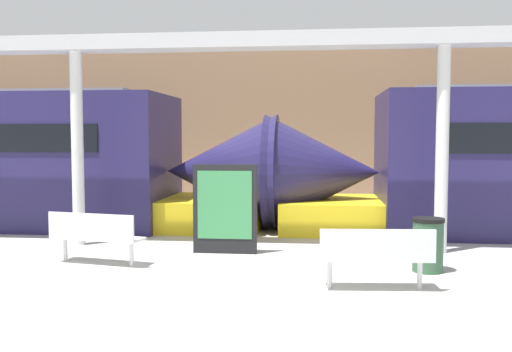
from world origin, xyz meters
name	(u,v)px	position (x,y,z in m)	size (l,w,h in m)	color
ground_plane	(225,301)	(0.00, 0.00, 0.00)	(60.00, 60.00, 0.00)	#B2AFA8
station_wall	(282,125)	(0.00, 11.26, 2.50)	(56.00, 0.20, 5.00)	#937051
bench_near	(376,253)	(1.99, 0.73, 0.52)	(1.60, 0.56, 0.87)	silver
bench_far	(95,234)	(-2.49, 1.83, 0.52)	(1.65, 0.75, 0.87)	silver
trash_bin	(428,245)	(2.91, 1.93, 0.43)	(0.49, 0.49, 0.85)	#2D5138
poster_board	(225,209)	(-0.49, 2.96, 0.82)	(1.17, 0.07, 1.62)	black
support_column_near	(442,150)	(3.43, 3.50, 1.88)	(0.23, 0.23, 3.76)	silver
support_column_far	(77,149)	(-3.48, 3.50, 1.88)	(0.23, 0.23, 3.76)	silver
canopy_beam	(445,38)	(3.43, 3.50, 3.90)	(28.00, 0.60, 0.28)	#B7B7BC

